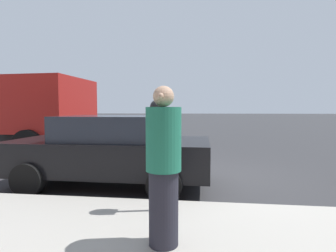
% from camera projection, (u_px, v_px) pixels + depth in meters
% --- Properties ---
extents(ground_plane, '(220.00, 220.00, 0.00)m').
position_uv_depth(ground_plane, '(211.00, 178.00, 6.36)').
color(ground_plane, '#333335').
extents(parking_meter, '(0.21, 0.19, 1.61)m').
position_uv_depth(parking_meter, '(157.00, 126.00, 3.75)').
color(parking_meter, black).
rests_on(parking_meter, sidewalk).
extents(car_black, '(2.18, 4.25, 1.52)m').
position_uv_depth(car_black, '(113.00, 149.00, 5.72)').
color(car_black, black).
rests_on(car_black, ground_plane).
extents(pedestrian, '(0.38, 0.38, 1.72)m').
position_uv_depth(pedestrian, '(164.00, 166.00, 2.81)').
color(pedestrian, '#23232D').
rests_on(pedestrian, sidewalk).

